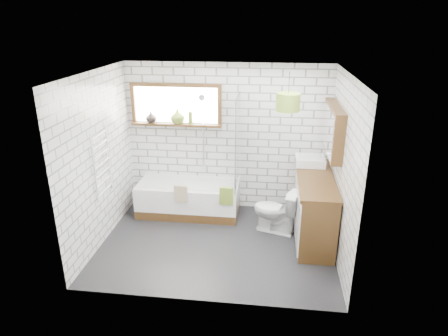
# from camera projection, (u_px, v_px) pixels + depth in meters

# --- Properties ---
(floor) EXTENTS (3.40, 2.60, 0.01)m
(floor) POSITION_uv_depth(u_px,v_px,m) (217.00, 243.00, 5.97)
(floor) COLOR black
(floor) RESTS_ON ground
(ceiling) EXTENTS (3.40, 2.60, 0.01)m
(ceiling) POSITION_uv_depth(u_px,v_px,m) (215.00, 73.00, 5.08)
(ceiling) COLOR white
(ceiling) RESTS_ON ground
(wall_back) EXTENTS (3.40, 0.01, 2.50)m
(wall_back) POSITION_uv_depth(u_px,v_px,m) (227.00, 138.00, 6.73)
(wall_back) COLOR white
(wall_back) RESTS_ON ground
(wall_front) EXTENTS (3.40, 0.01, 2.50)m
(wall_front) POSITION_uv_depth(u_px,v_px,m) (199.00, 207.00, 4.31)
(wall_front) COLOR white
(wall_front) RESTS_ON ground
(wall_left) EXTENTS (0.01, 2.60, 2.50)m
(wall_left) POSITION_uv_depth(u_px,v_px,m) (99.00, 160.00, 5.72)
(wall_left) COLOR white
(wall_left) RESTS_ON ground
(wall_right) EXTENTS (0.01, 2.60, 2.50)m
(wall_right) POSITION_uv_depth(u_px,v_px,m) (342.00, 171.00, 5.33)
(wall_right) COLOR white
(wall_right) RESTS_ON ground
(window) EXTENTS (1.52, 0.16, 0.68)m
(window) POSITION_uv_depth(u_px,v_px,m) (176.00, 105.00, 6.59)
(window) COLOR #39230F
(window) RESTS_ON wall_back
(towel_radiator) EXTENTS (0.06, 0.52, 1.00)m
(towel_radiator) POSITION_uv_depth(u_px,v_px,m) (102.00, 163.00, 5.73)
(towel_radiator) COLOR white
(towel_radiator) RESTS_ON wall_left
(mirror_cabinet) EXTENTS (0.16, 1.20, 0.70)m
(mirror_cabinet) POSITION_uv_depth(u_px,v_px,m) (333.00, 129.00, 5.75)
(mirror_cabinet) COLOR #39230F
(mirror_cabinet) RESTS_ON wall_right
(shower_riser) EXTENTS (0.02, 0.02, 1.30)m
(shower_riser) POSITION_uv_depth(u_px,v_px,m) (203.00, 132.00, 6.70)
(shower_riser) COLOR silver
(shower_riser) RESTS_ON wall_back
(bathtub) EXTENTS (1.69, 0.75, 0.55)m
(bathtub) POSITION_uv_depth(u_px,v_px,m) (189.00, 198.00, 6.80)
(bathtub) COLOR white
(bathtub) RESTS_ON floor
(shower_screen) EXTENTS (0.02, 0.72, 1.50)m
(shower_screen) POSITION_uv_depth(u_px,v_px,m) (238.00, 143.00, 6.34)
(shower_screen) COLOR white
(shower_screen) RESTS_ON bathtub
(towel_green) EXTENTS (0.22, 0.06, 0.29)m
(towel_green) POSITION_uv_depth(u_px,v_px,m) (226.00, 196.00, 6.29)
(towel_green) COLOR olive
(towel_green) RESTS_ON bathtub
(towel_beige) EXTENTS (0.21, 0.05, 0.28)m
(towel_beige) POSITION_uv_depth(u_px,v_px,m) (181.00, 194.00, 6.37)
(towel_beige) COLOR tan
(towel_beige) RESTS_ON bathtub
(vanity) EXTENTS (0.54, 1.69, 0.97)m
(vanity) POSITION_uv_depth(u_px,v_px,m) (314.00, 206.00, 6.05)
(vanity) COLOR #39230F
(vanity) RESTS_ON floor
(basin) EXTENTS (0.45, 0.40, 0.13)m
(basin) POSITION_uv_depth(u_px,v_px,m) (310.00, 161.00, 6.32)
(basin) COLOR white
(basin) RESTS_ON vanity
(tap) EXTENTS (0.04, 0.04, 0.17)m
(tap) POSITION_uv_depth(u_px,v_px,m) (321.00, 157.00, 6.28)
(tap) COLOR silver
(tap) RESTS_ON vanity
(toilet) EXTENTS (0.58, 0.78, 0.71)m
(toilet) POSITION_uv_depth(u_px,v_px,m) (275.00, 211.00, 6.19)
(toilet) COLOR white
(toilet) RESTS_ON floor
(vase_olive) EXTENTS (0.26, 0.26, 0.24)m
(vase_olive) POSITION_uv_depth(u_px,v_px,m) (177.00, 118.00, 6.63)
(vase_olive) COLOR olive
(vase_olive) RESTS_ON window
(vase_dark) EXTENTS (0.19, 0.19, 0.19)m
(vase_dark) POSITION_uv_depth(u_px,v_px,m) (151.00, 118.00, 6.70)
(vase_dark) COLOR black
(vase_dark) RESTS_ON window
(bottle) EXTENTS (0.08, 0.08, 0.20)m
(bottle) POSITION_uv_depth(u_px,v_px,m) (190.00, 119.00, 6.62)
(bottle) COLOR olive
(bottle) RESTS_ON window
(pendant) EXTENTS (0.32, 0.32, 0.24)m
(pendant) POSITION_uv_depth(u_px,v_px,m) (288.00, 102.00, 5.36)
(pendant) COLOR olive
(pendant) RESTS_ON ceiling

